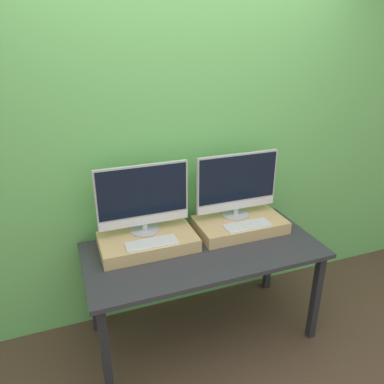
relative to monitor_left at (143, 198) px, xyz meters
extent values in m
plane|color=#4C3828|center=(0.34, -0.58, -1.05)|extent=(12.00, 12.00, 0.00)
cube|color=#66B75B|center=(0.34, 0.22, 0.25)|extent=(8.00, 0.04, 2.60)
cube|color=#2D2D33|center=(0.34, -0.22, -0.35)|extent=(1.57, 0.74, 0.03)
cube|color=#232328|center=(-0.38, -0.52, -0.71)|extent=(0.05, 0.05, 0.69)
cube|color=#232328|center=(1.07, -0.52, -0.71)|extent=(0.05, 0.05, 0.69)
cube|color=#232328|center=(-0.38, 0.09, -0.71)|extent=(0.05, 0.05, 0.69)
cube|color=#232328|center=(1.07, 0.09, -0.71)|extent=(0.05, 0.05, 0.69)
cube|color=tan|center=(0.00, -0.07, -0.29)|extent=(0.63, 0.36, 0.09)
cylinder|color=#B2B2B7|center=(0.00, 0.00, -0.24)|extent=(0.20, 0.20, 0.01)
cylinder|color=#B2B2B7|center=(0.00, 0.00, -0.21)|extent=(0.04, 0.04, 0.04)
cube|color=#B2B2B7|center=(0.00, 0.00, 0.02)|extent=(0.61, 0.02, 0.42)
cube|color=black|center=(0.00, -0.01, 0.05)|extent=(0.59, 0.00, 0.33)
cube|color=silver|center=(0.00, -0.01, -0.16)|extent=(0.60, 0.00, 0.06)
cube|color=silver|center=(0.00, -0.18, -0.24)|extent=(0.33, 0.12, 0.01)
cube|color=silver|center=(0.00, -0.18, -0.23)|extent=(0.32, 0.11, 0.00)
cube|color=tan|center=(0.68, -0.07, -0.29)|extent=(0.63, 0.36, 0.09)
cylinder|color=#B2B2B7|center=(0.68, 0.00, -0.24)|extent=(0.20, 0.20, 0.01)
cylinder|color=#B2B2B7|center=(0.68, 0.00, -0.21)|extent=(0.04, 0.04, 0.04)
cube|color=#B2B2B7|center=(0.68, 0.00, 0.02)|extent=(0.61, 0.02, 0.42)
cube|color=black|center=(0.68, -0.01, 0.05)|extent=(0.59, 0.00, 0.33)
cube|color=silver|center=(0.68, -0.01, -0.16)|extent=(0.60, 0.00, 0.06)
cube|color=silver|center=(0.68, -0.18, -0.24)|extent=(0.33, 0.12, 0.01)
cube|color=silver|center=(0.68, -0.18, -0.23)|extent=(0.32, 0.11, 0.00)
camera|label=1|loc=(-0.48, -2.20, 0.99)|focal=35.00mm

